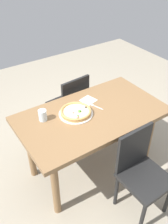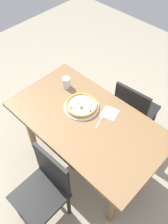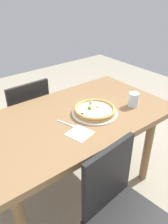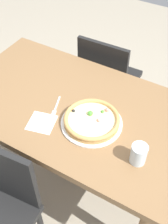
# 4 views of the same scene
# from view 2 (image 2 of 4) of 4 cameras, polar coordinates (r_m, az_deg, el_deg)

# --- Properties ---
(ground_plane) EXTENTS (6.00, 6.00, 0.00)m
(ground_plane) POSITION_cam_2_polar(r_m,az_deg,el_deg) (2.81, 0.48, -11.68)
(ground_plane) COLOR #9E937F
(dining_table) EXTENTS (1.44, 0.82, 0.77)m
(dining_table) POSITION_cam_2_polar(r_m,az_deg,el_deg) (2.25, 0.59, -3.53)
(dining_table) COLOR olive
(dining_table) RESTS_ON ground
(chair_near) EXTENTS (0.41, 0.41, 0.87)m
(chair_near) POSITION_cam_2_polar(r_m,az_deg,el_deg) (2.18, -9.34, -17.51)
(chair_near) COLOR black
(chair_near) RESTS_ON ground
(chair_far) EXTENTS (0.44, 0.44, 0.87)m
(chair_far) POSITION_cam_2_polar(r_m,az_deg,el_deg) (2.68, 11.70, 0.37)
(chair_far) COLOR black
(chair_far) RESTS_ON ground
(plate) EXTENTS (0.33, 0.33, 0.01)m
(plate) POSITION_cam_2_polar(r_m,az_deg,el_deg) (2.25, -0.59, 1.21)
(plate) COLOR white
(plate) RESTS_ON dining_table
(pizza) EXTENTS (0.30, 0.30, 0.05)m
(pizza) POSITION_cam_2_polar(r_m,az_deg,el_deg) (2.24, -0.60, 1.63)
(pizza) COLOR tan
(pizza) RESTS_ON plate
(fork) EXTENTS (0.07, 0.16, 0.00)m
(fork) POSITION_cam_2_polar(r_m,az_deg,el_deg) (2.16, 3.85, -2.00)
(fork) COLOR silver
(fork) RESTS_ON dining_table
(drinking_glass) EXTENTS (0.08, 0.08, 0.11)m
(drinking_glass) POSITION_cam_2_polar(r_m,az_deg,el_deg) (2.42, -4.17, 6.95)
(drinking_glass) COLOR silver
(drinking_glass) RESTS_ON dining_table
(napkin) EXTENTS (0.17, 0.17, 0.00)m
(napkin) POSITION_cam_2_polar(r_m,az_deg,el_deg) (2.22, 6.09, -0.23)
(napkin) COLOR white
(napkin) RESTS_ON dining_table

